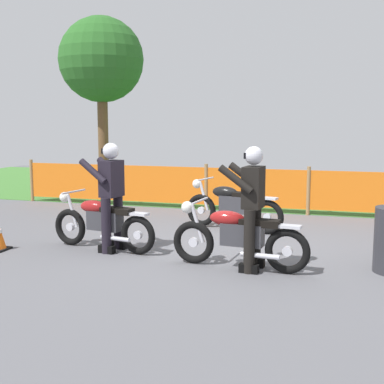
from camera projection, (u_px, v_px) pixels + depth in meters
ground at (222, 247)px, 8.33m from camera, size 24.00×24.00×0.02m
grass_verge at (278, 189)px, 15.13m from camera, size 24.00×7.87×0.01m
barrier_fence at (256, 188)px, 11.32m from camera, size 11.42×0.08×1.05m
tree_leftmost at (101, 61)px, 13.73m from camera, size 2.27×2.27×4.76m
motorcycle_lead at (232, 206)px, 9.53m from camera, size 1.95×0.75×0.94m
motorcycle_trailing at (238, 236)px, 7.06m from camera, size 1.96×0.58×0.93m
motorcycle_third at (102, 222)px, 8.09m from camera, size 1.90×0.65×0.91m
rider_trailing at (252, 204)px, 6.92m from camera, size 0.60×0.58×1.69m
rider_third at (111, 193)px, 7.94m from camera, size 0.63×0.62×1.69m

